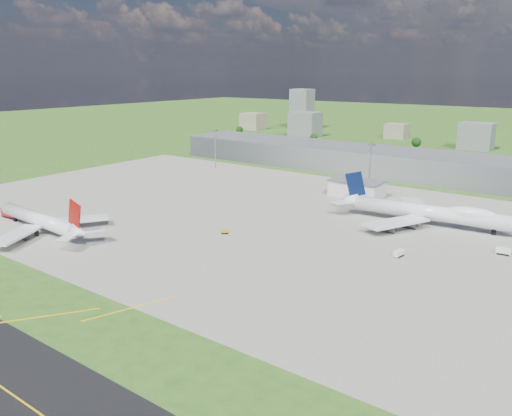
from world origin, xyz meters
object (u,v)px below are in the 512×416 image
Objects in this scene: fire_truck at (10,213)px; tug_yellow at (225,232)px; van_white_near at (399,254)px; van_white_far at (503,251)px; airliner_blue_quad at (429,212)px; airliner_red_twin at (42,221)px.

fire_truck is 2.56× the size of tug_yellow.
van_white_near is 0.97× the size of van_white_far.
van_white_far is at bearing -16.16° from tug_yellow.
van_white_near is at bearing -89.44° from airliner_blue_quad.
fire_truck is 167.72m from van_white_near.
van_white_near is (66.12, 16.23, 0.34)m from tug_yellow.
fire_truck reaches higher than tug_yellow.
van_white_near reaches higher than tug_yellow.
van_white_far is (157.03, 82.33, -3.51)m from airliner_red_twin.
tug_yellow is (61.38, 42.08, -3.93)m from airliner_red_twin.
van_white_near is at bearing -145.77° from van_white_far.
airliner_red_twin reaches higher than van_white_far.
fire_truck is 203.90m from van_white_far.
van_white_far is at bearing -39.85° from van_white_near.
tug_yellow is at bearing -162.09° from van_white_far.
van_white_far is (188.01, 78.91, -0.72)m from fire_truck.
tug_yellow is at bearing -142.24° from airliner_red_twin.
van_white_near is (3.65, -44.02, -4.39)m from airliner_blue_quad.
airliner_blue_quad is 15.73× the size of van_white_near.
airliner_red_twin is 6.99× the size of fire_truck.
fire_truck is (-30.98, 3.42, -2.79)m from airliner_red_twin.
fire_truck reaches higher than van_white_far.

